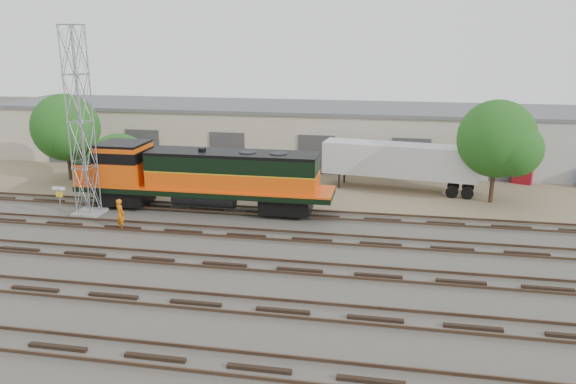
% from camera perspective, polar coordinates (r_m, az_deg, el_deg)
% --- Properties ---
extents(ground, '(140.00, 140.00, 0.00)m').
position_cam_1_polar(ground, '(32.63, -4.93, -5.41)').
color(ground, '#47423A').
rests_on(ground, ground).
extents(dirt_strip, '(80.00, 16.00, 0.02)m').
position_cam_1_polar(dirt_strip, '(46.56, -0.07, 1.13)').
color(dirt_strip, '#726047').
rests_on(dirt_strip, ground).
extents(tracks, '(80.00, 20.40, 0.28)m').
position_cam_1_polar(tracks, '(29.93, -6.45, -7.30)').
color(tracks, black).
rests_on(tracks, ground).
extents(warehouse, '(58.40, 10.40, 5.30)m').
position_cam_1_polar(warehouse, '(53.69, 1.55, 5.97)').
color(warehouse, beige).
rests_on(warehouse, ground).
extents(locomotive, '(17.87, 3.13, 4.29)m').
position_cam_1_polar(locomotive, '(38.65, -9.05, 1.63)').
color(locomotive, black).
rests_on(locomotive, tracks).
extents(signal_tower, '(1.82, 1.82, 12.33)m').
position_cam_1_polar(signal_tower, '(39.05, -20.29, 6.32)').
color(signal_tower, gray).
rests_on(signal_tower, ground).
extents(sign_post, '(0.91, 0.08, 2.23)m').
position_cam_1_polar(sign_post, '(39.55, -22.21, -0.38)').
color(sign_post, gray).
rests_on(sign_post, ground).
extents(worker, '(0.85, 0.78, 1.96)m').
position_cam_1_polar(worker, '(36.36, -16.67, -2.16)').
color(worker, orange).
rests_on(worker, ground).
extents(semi_trailer, '(12.02, 4.04, 3.63)m').
position_cam_1_polar(semi_trailer, '(44.16, 11.64, 3.04)').
color(semi_trailer, silver).
rests_on(semi_trailer, ground).
extents(dumpster_red, '(1.89, 1.83, 1.40)m').
position_cam_1_polar(dumpster_red, '(49.71, 22.75, 1.65)').
color(dumpster_red, maroon).
rests_on(dumpster_red, ground).
extents(tree_west, '(5.75, 5.47, 7.16)m').
position_cam_1_polar(tree_west, '(49.19, -21.49, 5.91)').
color(tree_west, '#382619').
rests_on(tree_west, ground).
extents(tree_mid, '(5.13, 4.89, 4.89)m').
position_cam_1_polar(tree_mid, '(44.06, -16.55, 2.34)').
color(tree_mid, '#382619').
rests_on(tree_mid, ground).
extents(tree_east, '(5.76, 5.49, 7.41)m').
position_cam_1_polar(tree_east, '(42.07, 20.85, 4.82)').
color(tree_east, '#382619').
rests_on(tree_east, ground).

